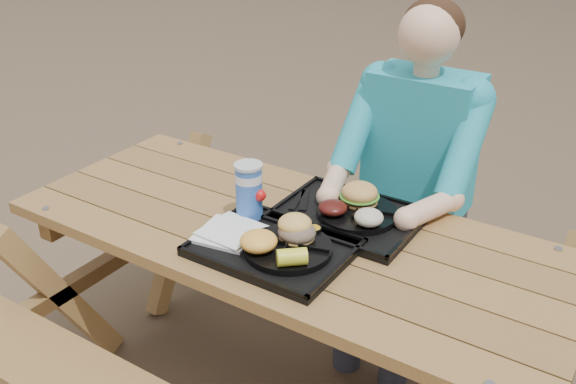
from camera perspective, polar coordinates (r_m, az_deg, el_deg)
The scene contains 17 objects.
picnic_table at distance 2.25m, azimuth 0.00°, elevation -11.52°, with size 1.80×1.49×0.75m, color #999999, non-canonical shape.
tray_near at distance 1.92m, azimuth -1.27°, elevation -5.03°, with size 0.45×0.35×0.02m, color black.
tray_far at distance 2.09m, azimuth 5.31°, elevation -2.26°, with size 0.45×0.35×0.02m, color black.
plate_near at distance 1.88m, azimuth 0.03°, elevation -5.07°, with size 0.26×0.26×0.02m, color black.
plate_far at distance 2.07m, azimuth 6.20°, elevation -1.89°, with size 0.26×0.26×0.02m, color black.
napkin_stack at distance 1.97m, azimuth -5.39°, elevation -3.58°, with size 0.17×0.17×0.02m, color white.
soda_cup at distance 2.03m, azimuth -3.49°, elevation 0.01°, with size 0.09×0.09×0.17m, color #184EB4.
condiment_bbq at distance 1.99m, azimuth 0.78°, elevation -2.99°, with size 0.04×0.04×0.03m, color black.
condiment_mustard at distance 1.95m, azimuth 2.30°, elevation -3.54°, with size 0.05×0.05×0.03m, color gold.
sandwich at distance 1.88m, azimuth 0.80°, elevation -2.72°, with size 0.11×0.11×0.11m, color #EDB353, non-canonical shape.
mac_cheese at distance 1.84m, azimuth -2.64°, elevation -4.39°, with size 0.11×0.11×0.06m, color #FFBA43.
corn_cob at distance 1.78m, azimuth 0.36°, elevation -5.80°, with size 0.08×0.08×0.05m, color yellow, non-canonical shape.
cutlery_far at distance 2.16m, azimuth 1.44°, elevation -0.74°, with size 0.03×0.15×0.01m, color black.
burger at distance 2.09m, azimuth 6.41°, elevation 0.34°, with size 0.12×0.12×0.11m, color gold, non-canonical shape.
baked_beans at distance 2.03m, azimuth 4.01°, elevation -1.40°, with size 0.09×0.09×0.04m, color #44110D.
potato_salad at distance 1.98m, azimuth 7.19°, elevation -2.25°, with size 0.09×0.09×0.05m, color beige.
diner at distance 2.49m, azimuth 11.08°, elevation -0.64°, with size 0.48×0.84×1.28m, color #19A9B0, non-canonical shape.
Camera 1 is at (0.95, -1.48, 1.78)m, focal length 40.00 mm.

